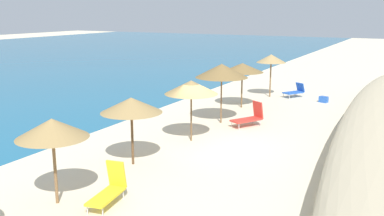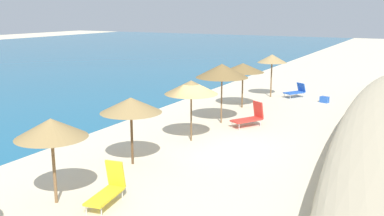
# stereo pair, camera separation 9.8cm
# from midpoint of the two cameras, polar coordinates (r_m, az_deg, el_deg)

# --- Properties ---
(ground_plane) EXTENTS (160.00, 160.00, 0.00)m
(ground_plane) POSITION_cam_midpoint_polar(r_m,az_deg,el_deg) (18.60, 2.61, -4.80)
(ground_plane) COLOR beige
(beach_umbrella_1) EXTENTS (2.08, 2.08, 2.57)m
(beach_umbrella_1) POSITION_cam_midpoint_polar(r_m,az_deg,el_deg) (13.07, -17.71, -2.54)
(beach_umbrella_1) COLOR brown
(beach_umbrella_1) RESTS_ON ground_plane
(beach_umbrella_2) EXTENTS (2.25, 2.25, 2.51)m
(beach_umbrella_2) POSITION_cam_midpoint_polar(r_m,az_deg,el_deg) (15.86, -7.81, 0.37)
(beach_umbrella_2) COLOR brown
(beach_umbrella_2) RESTS_ON ground_plane
(beach_umbrella_3) EXTENTS (2.29, 2.29, 2.67)m
(beach_umbrella_3) POSITION_cam_midpoint_polar(r_m,az_deg,el_deg) (18.59, 0.04, 2.72)
(beach_umbrella_3) COLOR brown
(beach_umbrella_3) RESTS_ON ground_plane
(beach_umbrella_4) EXTENTS (2.61, 2.61, 3.00)m
(beach_umbrella_4) POSITION_cam_midpoint_polar(r_m,az_deg,el_deg) (21.65, 4.06, 4.88)
(beach_umbrella_4) COLOR brown
(beach_umbrella_4) RESTS_ON ground_plane
(beach_umbrella_5) EXTENTS (2.43, 2.43, 2.61)m
(beach_umbrella_5) POSITION_cam_midpoint_polar(r_m,az_deg,el_deg) (25.40, 6.78, 5.24)
(beach_umbrella_5) COLOR brown
(beach_umbrella_5) RESTS_ON ground_plane
(beach_umbrella_6) EXTENTS (1.90, 1.90, 2.79)m
(beach_umbrella_6) POSITION_cam_midpoint_polar(r_m,az_deg,el_deg) (28.88, 10.51, 6.35)
(beach_umbrella_6) COLOR brown
(beach_umbrella_6) RESTS_ON ground_plane
(lounge_chair_0) EXTENTS (1.54, 1.30, 0.92)m
(lounge_chair_0) POSITION_cam_midpoint_polar(r_m,az_deg,el_deg) (29.38, 13.51, 2.14)
(lounge_chair_0) COLOR blue
(lounge_chair_0) RESTS_ON ground_plane
(lounge_chair_1) EXTENTS (1.59, 0.80, 1.19)m
(lounge_chair_1) POSITION_cam_midpoint_polar(r_m,az_deg,el_deg) (13.23, -10.65, -10.29)
(lounge_chair_1) COLOR yellow
(lounge_chair_1) RESTS_ON ground_plane
(lounge_chair_2) EXTENTS (1.72, 1.38, 1.18)m
(lounge_chair_2) POSITION_cam_midpoint_polar(r_m,az_deg,el_deg) (21.60, 7.73, -1.15)
(lounge_chair_2) COLOR red
(lounge_chair_2) RESTS_ON ground_plane
(cooler_box) EXTENTS (0.48, 0.58, 0.38)m
(cooler_box) POSITION_cam_midpoint_polar(r_m,az_deg,el_deg) (28.19, 17.00, 1.06)
(cooler_box) COLOR blue
(cooler_box) RESTS_ON ground_plane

